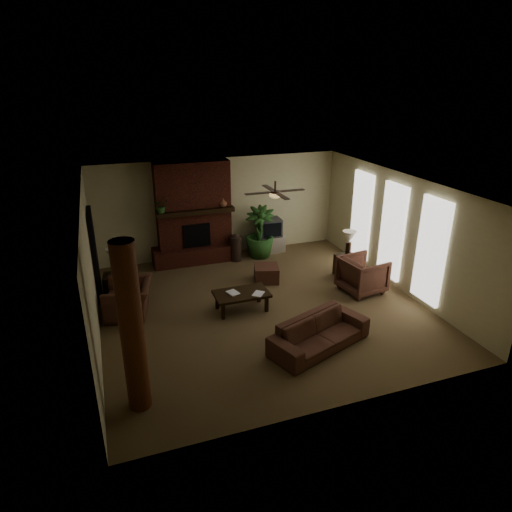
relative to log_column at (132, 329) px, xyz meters
name	(u,v)px	position (x,y,z in m)	size (l,w,h in m)	color
room_shell	(262,250)	(2.95, 2.40, 0.00)	(7.00, 7.00, 7.00)	brown
fireplace	(194,221)	(2.15, 5.62, -0.24)	(2.40, 0.70, 2.80)	#552216
windows	(392,232)	(6.40, 2.60, -0.05)	(0.08, 3.65, 2.35)	white
log_column	(132,329)	(0.00, 0.00, 0.00)	(0.36, 0.36, 2.80)	#603018
doorway	(95,255)	(-0.49, 4.20, -0.35)	(0.10, 1.00, 2.10)	black
ceiling_fan	(275,194)	(3.35, 2.70, 1.13)	(1.35, 1.35, 0.37)	black
sofa	(320,328)	(3.44, 0.54, -0.99)	(2.07, 0.61, 0.81)	#513022
armchair_left	(128,294)	(0.11, 3.11, -0.92)	(1.10, 0.72, 0.96)	#513022
armchair_right	(363,273)	(5.51, 2.36, -0.92)	(0.93, 0.87, 0.96)	#513022
coffee_table	(242,295)	(2.48, 2.43, -1.03)	(1.20, 0.70, 0.43)	black
ottoman	(266,273)	(3.54, 3.68, -1.20)	(0.60, 0.60, 0.40)	#513022
tv_stand	(269,244)	(4.34, 5.55, -1.15)	(0.85, 0.50, 0.50)	silver
tv	(270,227)	(4.34, 5.54, -0.64)	(0.67, 0.55, 0.52)	#3B3B3E
floor_vase	(236,246)	(3.21, 5.26, -0.97)	(0.34, 0.34, 0.77)	#2F201A
floor_plant	(259,243)	(3.94, 5.31, -0.99)	(0.82, 1.47, 0.82)	#285220
side_table_left	(115,286)	(-0.13, 4.08, -1.12)	(0.50, 0.50, 0.55)	black
lamp_left	(114,257)	(-0.08, 4.08, -0.40)	(0.42, 0.42, 0.65)	black
side_table_right	(346,265)	(5.63, 3.30, -1.12)	(0.50, 0.50, 0.55)	black
lamp_right	(349,239)	(5.68, 3.35, -0.40)	(0.40, 0.40, 0.65)	black
mantel_plant	(161,207)	(1.25, 5.37, 0.32)	(0.38, 0.42, 0.33)	#285220
mantel_vase	(223,203)	(2.92, 5.41, 0.27)	(0.22, 0.23, 0.22)	brown
book_a	(229,289)	(2.19, 2.43, -0.83)	(0.22, 0.03, 0.29)	#999999
book_b	(254,288)	(2.72, 2.30, -0.82)	(0.21, 0.02, 0.29)	#999999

